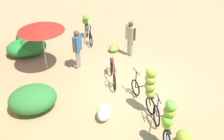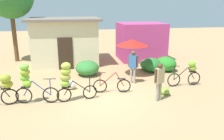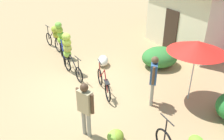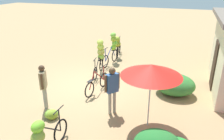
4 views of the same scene
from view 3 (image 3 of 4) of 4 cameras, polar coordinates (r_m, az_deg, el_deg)
ground_plane at (r=8.63m, az=-6.47°, el=-4.33°), size 60.00×60.00×0.00m
building_low at (r=12.71m, az=20.69°, el=12.40°), size 4.67×3.97×3.08m
hedge_bush_front_left at (r=10.18m, az=11.60°, el=3.12°), size 1.34×1.59×0.82m
market_umbrella at (r=7.56m, az=20.09°, el=5.42°), size 1.81×1.81×2.08m
bicycle_leftmost at (r=11.74m, az=-13.78°, el=8.17°), size 1.73×0.50×1.29m
bicycle_near_pile at (r=10.75m, az=-12.44°, el=7.58°), size 1.75×0.41×1.68m
bicycle_center_loaded at (r=9.32m, az=-10.64°, el=4.77°), size 1.69×0.42×1.68m
bicycle_by_shop at (r=8.15m, az=-2.07°, el=-3.33°), size 1.70×0.34×0.97m
banana_pile_on_ground at (r=6.39m, az=1.05°, el=-15.87°), size 0.56×0.58×0.31m
produce_sack at (r=10.09m, az=-2.20°, el=2.27°), size 0.82×0.71×0.44m
person_vendor at (r=7.32m, az=10.11°, el=-1.44°), size 0.47×0.41×1.70m
person_bystander at (r=6.06m, az=-6.54°, el=-8.50°), size 0.53×0.36×1.62m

